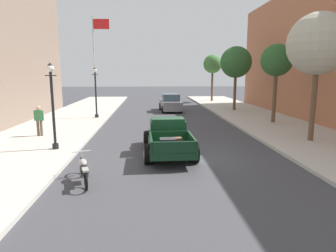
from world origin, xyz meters
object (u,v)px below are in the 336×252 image
at_px(street_lamp_far, 96,89).
at_px(street_tree_farthest, 213,64).
at_px(pedestrian_sidewalk_left, 39,119).
at_px(street_tree_nearest, 318,44).
at_px(car_background_grey, 170,103).
at_px(motorcycle_parked, 84,169).
at_px(hotrod_truck_dark_green, 168,136).
at_px(street_tree_third, 236,62).
at_px(flagpole, 96,51).
at_px(street_tree_second, 277,61).
at_px(street_lamp_near, 52,100).

distance_m(street_lamp_far, street_tree_farthest, 18.28).
distance_m(pedestrian_sidewalk_left, street_tree_nearest, 14.91).
bearing_deg(car_background_grey, motorcycle_parked, -102.75).
xyz_separation_m(hotrod_truck_dark_green, pedestrian_sidewalk_left, (-6.83, 3.45, 0.33)).
bearing_deg(street_tree_nearest, pedestrian_sidewalk_left, 171.80).
xyz_separation_m(hotrod_truck_dark_green, street_lamp_far, (-4.91, 10.25, 1.63)).
height_order(motorcycle_parked, street_tree_farthest, street_tree_farthest).
bearing_deg(motorcycle_parked, street_tree_nearest, 25.33).
xyz_separation_m(pedestrian_sidewalk_left, street_tree_third, (13.98, 10.78, 3.44)).
relative_size(car_background_grey, flagpole, 0.48).
xyz_separation_m(motorcycle_parked, flagpole, (-3.25, 22.49, 5.33)).
xyz_separation_m(street_tree_nearest, street_tree_second, (0.47, 5.76, -0.56)).
height_order(pedestrian_sidewalk_left, street_tree_nearest, street_tree_nearest).
relative_size(motorcycle_parked, flagpole, 0.22).
xyz_separation_m(car_background_grey, street_lamp_near, (-6.29, -14.46, 1.62)).
height_order(flagpole, street_tree_nearest, flagpole).
height_order(motorcycle_parked, street_lamp_near, street_lamp_near).
bearing_deg(street_tree_farthest, street_tree_nearest, -89.08).
height_order(car_background_grey, street_lamp_near, street_lamp_near).
xyz_separation_m(hotrod_truck_dark_green, flagpole, (-6.23, 18.96, 5.02)).
height_order(street_tree_second, street_tree_farthest, street_tree_farthest).
distance_m(hotrod_truck_dark_green, pedestrian_sidewalk_left, 7.66).
relative_size(flagpole, street_tree_nearest, 1.45).
bearing_deg(street_tree_second, motorcycle_parked, -135.50).
distance_m(car_background_grey, street_tree_farthest, 11.38).
distance_m(street_lamp_far, flagpole, 9.43).
bearing_deg(street_tree_second, street_lamp_far, 166.40).
height_order(car_background_grey, street_tree_farthest, street_tree_farthest).
bearing_deg(street_tree_second, pedestrian_sidewalk_left, -165.89).
relative_size(flagpole, street_tree_second, 1.71).
distance_m(motorcycle_parked, street_tree_third, 20.85).
bearing_deg(hotrod_truck_dark_green, flagpole, 108.18).
relative_size(car_background_grey, street_tree_nearest, 0.69).
distance_m(motorcycle_parked, street_tree_nearest, 12.36).
xyz_separation_m(pedestrian_sidewalk_left, flagpole, (0.61, 15.50, 4.68)).
relative_size(hotrod_truck_dark_green, street_lamp_near, 1.29).
distance_m(street_lamp_near, flagpole, 18.84).
bearing_deg(street_lamp_far, street_tree_second, -13.60).
relative_size(hotrod_truck_dark_green, flagpole, 0.54).
height_order(street_tree_second, street_tree_third, street_tree_third).
bearing_deg(street_tree_nearest, flagpole, 127.87).
bearing_deg(street_tree_farthest, street_lamp_far, -131.30).
distance_m(hotrod_truck_dark_green, street_tree_second, 11.25).
relative_size(street_lamp_near, street_tree_third, 0.66).
height_order(street_lamp_near, street_tree_third, street_tree_third).
bearing_deg(flagpole, motorcycle_parked, -81.78).
height_order(flagpole, street_tree_third, flagpole).
bearing_deg(flagpole, street_lamp_near, -86.50).
relative_size(motorcycle_parked, street_tree_nearest, 0.33).
distance_m(car_background_grey, pedestrian_sidewalk_left, 14.00).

